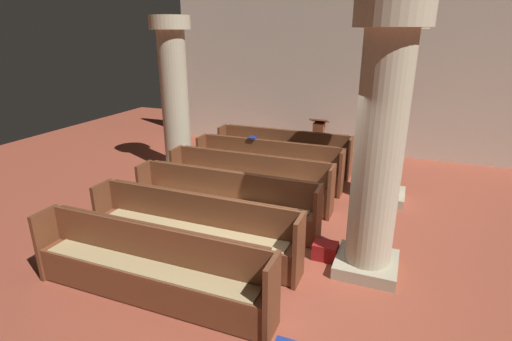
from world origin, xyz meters
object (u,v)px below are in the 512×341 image
Objects in this scene: pew_row_1 at (268,162)px; pew_row_4 at (193,227)px; kneeler_box_red at (325,251)px; pew_row_0 at (283,150)px; pillar_aisle_side at (392,109)px; hymn_book at (253,138)px; pillar_far_side at (175,94)px; pew_row_2 at (249,179)px; pew_row_5 at (148,265)px; pew_row_3 at (225,199)px; pillar_aisle_rear at (379,145)px; lectern at (318,141)px.

pew_row_1 is 3.24m from pew_row_4.
pew_row_0 is at bearing 117.04° from kneeler_box_red.
hymn_book is (-2.90, 0.11, -0.87)m from pillar_aisle_side.
pillar_aisle_side is at bearing -22.02° from pew_row_0.
pillar_far_side is 5.35m from kneeler_box_red.
pillar_aisle_side is (2.46, 1.16, 1.35)m from pew_row_2.
pew_row_5 is 5.22m from pillar_aisle_side.
pillar_far_side is at bearing -159.71° from pew_row_0.
pew_row_0 is 1.00× the size of pew_row_3.
pillar_aisle_side is at bearing 90.00° from pillar_aisle_rear.
pew_row_5 is 6.75m from lectern.
pillar_aisle_rear is at bearing -7.29° from kneeler_box_red.
pew_row_1 is at bearing 126.01° from kneeler_box_red.
pew_row_1 is 1.00× the size of pew_row_2.
kneeler_box_red is at bearing -32.65° from pillar_far_side.
lectern is at bearing 36.61° from pillar_far_side.
pew_row_4 is at bearing -82.73° from hymn_book.
pillar_far_side is (-2.41, -0.89, 1.35)m from pew_row_0.
pillar_aisle_side is 3.03m from hymn_book.
pew_row_1 is 1.00× the size of pew_row_4.
pillar_far_side is 3.98m from lectern.
pew_row_5 is at bearing -136.25° from kneeler_box_red.
pew_row_1 is at bearing 90.00° from pew_row_2.
hymn_book is (-2.90, 2.81, -0.87)m from pillar_aisle_rear.
hymn_book is at bearing 100.54° from pew_row_3.
pew_row_2 is 3.04m from pillar_aisle_side.
pew_row_5 is (0.00, -2.16, 0.00)m from pew_row_3.
lectern is (0.58, 2.41, -0.06)m from pew_row_1.
pew_row_1 is at bearing 90.00° from pew_row_5.
pew_row_4 is at bearing -159.49° from kneeler_box_red.
pew_row_1 is at bearing 133.20° from pillar_aisle_rear.
pillar_aisle_side reaches higher than pew_row_4.
kneeler_box_red is at bearing -38.40° from pew_row_2.
pillar_aisle_side is at bearing -2.09° from hymn_book.
hymn_book is at bearing 0.04° from pillar_far_side.
pew_row_4 is 2.01m from kneeler_box_red.
pillar_far_side is at bearing 135.84° from pew_row_3.
pew_row_0 is at bearing 90.00° from pew_row_4.
pillar_aisle_rear is at bearing -90.00° from pillar_aisle_side.
pew_row_3 is 0.93× the size of pillar_far_side.
pillar_aisle_rear is (0.00, -2.71, 0.00)m from pillar_aisle_side.
pew_row_5 is 3.28m from pillar_aisle_rear.
pew_row_2 is 3.06× the size of lectern.
pew_row_2 is 0.93× the size of pillar_aisle_rear.
pew_row_0 and pew_row_3 have the same top height.
pillar_aisle_rear is (2.46, 1.69, 1.35)m from pew_row_5.
hymn_book is at bearing 156.70° from pew_row_1.
pew_row_3 is 2.16m from pew_row_5.
pew_row_2 is 16.05× the size of hymn_book.
pew_row_4 is 3.49m from hymn_book.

